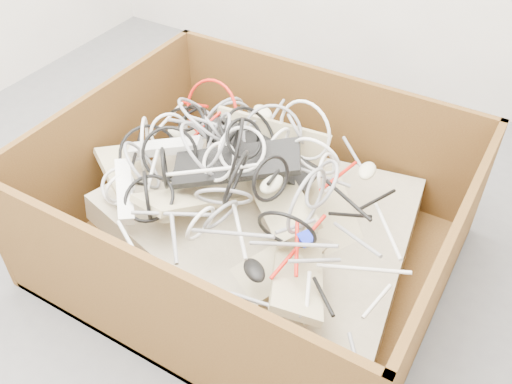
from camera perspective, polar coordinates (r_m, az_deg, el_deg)
The scene contains 8 objects.
ground at distance 2.13m, azimuth -7.43°, elevation -5.70°, with size 3.00×3.00×0.00m, color #555558.
cardboard_box at distance 2.00m, azimuth -0.78°, elevation -3.80°, with size 1.32×1.10×0.53m.
keyboard_pile at distance 1.91m, azimuth -1.13°, elevation -0.45°, with size 1.06×0.87×0.35m.
mice_scatter at distance 1.86m, azimuth -0.75°, elevation 1.58°, with size 0.78×0.69×0.16m.
power_strip_left at distance 1.99m, azimuth -9.24°, elevation 4.53°, with size 0.27×0.05×0.04m, color white.
power_strip_right at distance 1.87m, azimuth -13.28°, elevation 0.10°, with size 0.25×0.05×0.04m, color white.
vga_plug at distance 1.66m, azimuth 5.11°, elevation -4.76°, with size 0.04×0.04×0.02m, color #0D1FC9.
cable_tangle at distance 1.90m, azimuth -3.21°, elevation 3.94°, with size 1.14×0.92×0.42m.
Camera 1 is at (0.97, -1.10, 1.55)m, focal length 39.22 mm.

